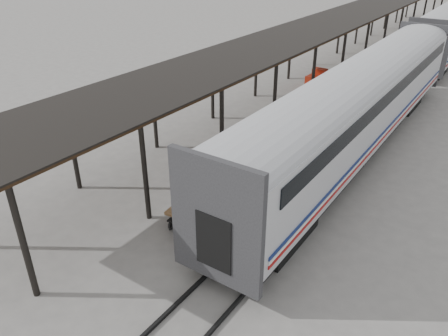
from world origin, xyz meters
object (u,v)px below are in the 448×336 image
at_px(luggage_tug, 316,81).
at_px(baggage_cart, 196,206).
at_px(porter, 190,188).
at_px(pedestrian, 319,89).

bearing_deg(luggage_tug, baggage_cart, -77.83).
bearing_deg(porter, pedestrian, 31.25).
distance_m(baggage_cart, luggage_tug, 17.94).
bearing_deg(porter, luggage_tug, 34.02).
height_order(baggage_cart, pedestrian, pedestrian).
relative_size(baggage_cart, porter, 1.30).
height_order(luggage_tug, porter, porter).
bearing_deg(baggage_cart, porter, -74.49).
height_order(luggage_tug, pedestrian, pedestrian).
relative_size(baggage_cart, pedestrian, 1.47).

